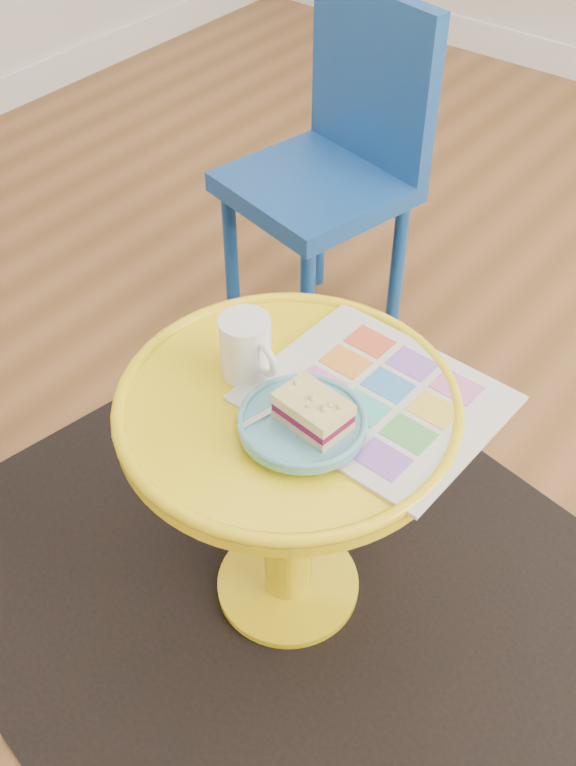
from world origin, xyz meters
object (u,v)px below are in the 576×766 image
Objects in this scene: side_table at (288,464)px; newspaper at (376,398)px; mug at (246,346)px; plate at (302,423)px; chair at (337,157)px.

side_table is 1.49× the size of newspaper.
mug is 0.60× the size of plate.
newspaper is (0.52, -0.63, 0.04)m from chair.
newspaper is at bearing -37.90° from chair.
plate is at bearing -45.32° from chair.
chair is at bearing 122.33° from plate.
side_table is 0.20m from newspaper.
plate is (0.15, -0.05, -0.04)m from mug.
plate is (0.06, -0.04, 0.16)m from side_table.
side_table is 0.83m from chair.
mug is (0.33, -0.70, 0.09)m from chair.
mug reaches higher than newspaper.
newspaper is at bearing 40.59° from side_table.
side_table is at bearing -137.14° from newspaper.
mug is at bearing -156.78° from newspaper.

